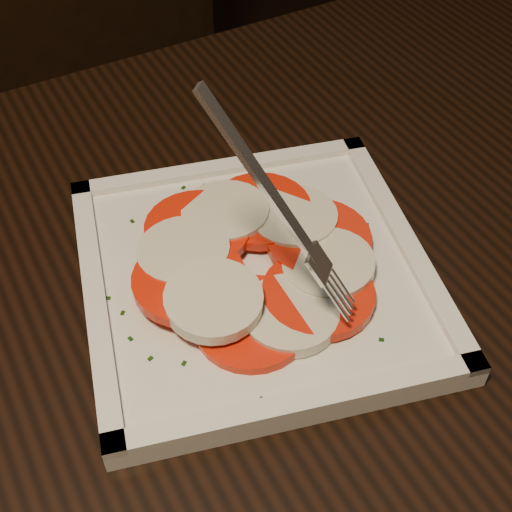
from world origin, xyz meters
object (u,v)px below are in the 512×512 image
at_px(plate, 256,277).
at_px(fork, 261,205).
at_px(table, 287,413).
at_px(chair, 137,60).

relative_size(plate, fork, 1.62).
distance_m(table, chair, 0.76).
xyz_separation_m(table, chair, (0.16, 0.73, -0.12)).
distance_m(table, fork, 0.22).
height_order(plate, fork, fork).
bearing_deg(plate, fork, -114.69).
height_order(chair, fork, fork).
relative_size(table, plate, 4.81).
relative_size(table, chair, 1.30).
height_order(table, chair, chair).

